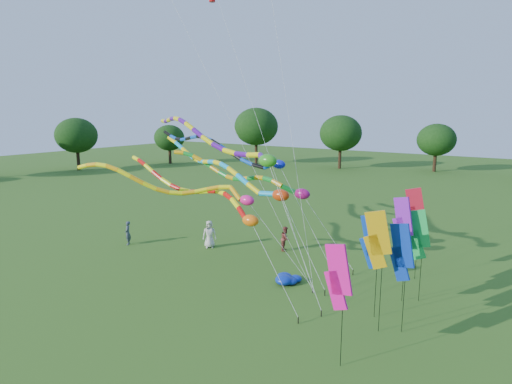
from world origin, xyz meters
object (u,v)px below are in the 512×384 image
Objects in this scene: tube_kite_orange at (184,187)px; person_a at (209,234)px; tube_kite_red at (202,194)px; blue_nylon_heap at (284,280)px; person_c at (285,239)px; person_b at (128,233)px.

tube_kite_orange reaches higher than person_a.
tube_kite_red is 6.13m from person_a.
blue_nylon_heap is at bearing 8.28° from tube_kite_orange.
tube_kite_orange is 8.14× the size of blue_nylon_heap.
person_a is 5.09m from person_c.
tube_kite_orange is 7.21m from blue_nylon_heap.
person_a is 5.69m from person_b.
tube_kite_red reaches higher than blue_nylon_heap.
person_a is (-7.34, 2.52, 0.69)m from blue_nylon_heap.
person_c is (9.54, 5.02, -0.01)m from person_b.
tube_kite_orange is at bearing 28.60° from person_b.
tube_kite_red is at bearing 60.37° from tube_kite_orange.
person_b is (-5.02, -2.68, -0.11)m from person_a.
blue_nylon_heap is at bearing -60.62° from person_a.
person_c is (1.80, 7.41, -4.34)m from tube_kite_orange.
person_c is (4.52, 2.34, -0.11)m from person_a.
tube_kite_orange is 7.22× the size of person_b.
tube_kite_red reaches higher than person_b.
tube_kite_red is 8.51× the size of person_c.
tube_kite_orange reaches higher than tube_kite_red.
blue_nylon_heap is 0.78× the size of person_a.
tube_kite_orange is at bearing 148.30° from person_c.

